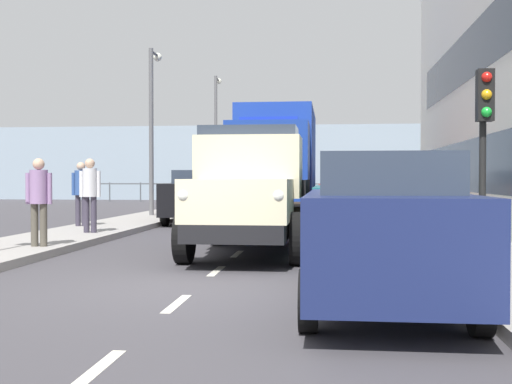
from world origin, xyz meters
TOP-DOWN VIEW (x-y plane):
  - ground_plane at (0.00, -11.85)m, footprint 80.00×80.00m
  - sidewalk_left at (-4.40, -11.85)m, footprint 2.18×40.01m
  - sidewalk_right at (4.40, -11.85)m, footprint 2.18×40.01m
  - road_centreline_markings at (0.00, -11.45)m, footprint 0.12×36.47m
  - sea_horizon at (0.00, -34.85)m, footprint 80.00×0.80m
  - seawall_railing at (-0.00, -31.25)m, footprint 28.08×0.08m
  - truck_vintage_cream at (-0.27, -3.70)m, footprint 2.17×5.64m
  - lorry_cargo_blue at (0.03, -13.80)m, footprint 2.58×8.20m
  - car_navy_kerbside_near at (-2.36, 0.98)m, footprint 1.76×4.42m
  - car_teal_kerbside_1 at (-2.36, -4.88)m, footprint 1.87×4.16m
  - car_red_kerbside_2 at (-2.36, -10.60)m, footprint 1.83×4.57m
  - car_grey_kerbside_3 at (-2.36, -16.04)m, footprint 1.86×3.89m
  - car_black_oppositeside_0 at (2.36, -12.35)m, footprint 1.95×4.27m
  - car_maroon_oppositeside_1 at (2.36, -18.50)m, footprint 1.95×4.24m
  - pedestrian_with_bag at (3.79, -3.47)m, footprint 0.53×0.34m
  - pedestrian_in_dark_coat at (3.97, -6.65)m, footprint 0.53×0.34m
  - pedestrian_near_railing at (5.01, -8.71)m, footprint 0.53×0.34m
  - traffic_light_near at (-4.44, -3.22)m, footprint 0.28×0.41m
  - lamp_post_promenade at (4.54, -14.32)m, footprint 0.32×1.14m
  - lamp_post_far at (4.21, -25.74)m, footprint 0.32×1.14m

SIDE VIEW (x-z plane):
  - ground_plane at x=0.00m, z-range 0.00..0.00m
  - road_centreline_markings at x=0.00m, z-range 0.00..0.01m
  - sidewalk_left at x=-4.40m, z-range 0.00..0.15m
  - sidewalk_right at x=4.40m, z-range 0.00..0.15m
  - car_grey_kerbside_3 at x=-2.36m, z-range 0.03..1.75m
  - car_navy_kerbside_near at x=-2.36m, z-range 0.04..1.76m
  - car_teal_kerbside_1 at x=-2.36m, z-range 0.04..1.76m
  - car_maroon_oppositeside_1 at x=2.36m, z-range 0.04..1.76m
  - car_black_oppositeside_0 at x=2.36m, z-range 0.04..1.76m
  - car_red_kerbside_2 at x=-2.36m, z-range 0.04..1.76m
  - seawall_railing at x=0.00m, z-range 0.32..1.52m
  - pedestrian_with_bag at x=3.79m, z-range 0.30..2.00m
  - truck_vintage_cream at x=-0.27m, z-range -0.04..2.39m
  - pedestrian_near_railing at x=5.01m, z-range 0.31..2.07m
  - pedestrian_in_dark_coat at x=3.97m, z-range 0.31..2.10m
  - lorry_cargo_blue at x=0.03m, z-range 0.14..4.01m
  - traffic_light_near at x=-4.44m, z-range 0.87..4.07m
  - sea_horizon at x=0.00m, z-range 0.00..5.00m
  - lamp_post_promenade at x=4.54m, z-range 0.75..6.70m
  - lamp_post_far at x=4.21m, z-range 0.77..7.51m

